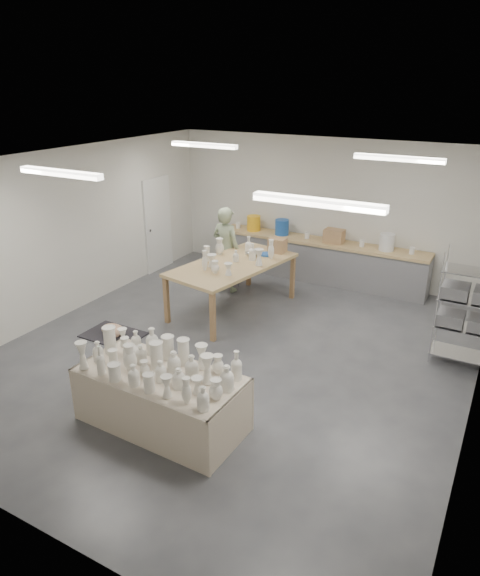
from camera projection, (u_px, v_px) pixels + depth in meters
The scene contains 9 objects.
room at pixel (232, 226), 7.62m from camera, with size 8.00×8.02×3.00m.
back_counter at pixel (319, 259), 11.08m from camera, with size 4.60×0.60×1.24m.
wire_shelf at pixel (469, 309), 7.63m from camera, with size 0.88×0.48×1.80m.
drying_table at pixel (162, 395), 6.40m from camera, with size 2.13×1.06×1.11m.
work_table at pixel (237, 262), 9.53m from camera, with size 1.68×2.68×1.32m.
rug at pixel (113, 335), 8.82m from camera, with size 1.00×0.70×0.02m, color black.
cat at pixel (113, 330), 8.76m from camera, with size 0.51×0.43×0.19m.
potter at pixel (226, 249), 10.41m from camera, with size 0.64×0.42×1.76m, color #92A27E.
red_stool at pixel (233, 273), 10.86m from camera, with size 0.37×0.37×0.32m.
Camera 1 is at (3.58, -6.33, 4.09)m, focal length 32.00 mm.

